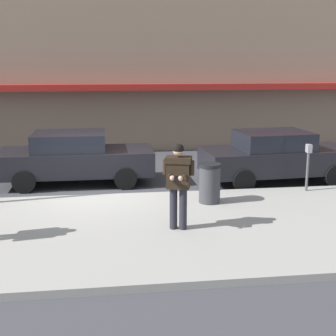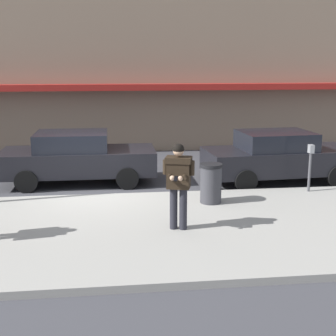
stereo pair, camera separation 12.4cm
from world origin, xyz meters
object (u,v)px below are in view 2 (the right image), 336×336
parking_meter (310,161)px  trash_bin (211,183)px  parked_sedan_mid (77,157)px  parked_sedan_far (279,156)px  man_texting_on_phone (178,177)px

parking_meter → trash_bin: parking_meter is taller
parked_sedan_mid → parked_sedan_far: size_ratio=0.98×
parking_meter → trash_bin: size_ratio=1.30×
parking_meter → trash_bin: bearing=-166.0°
man_texting_on_phone → trash_bin: 2.17m
parked_sedan_mid → trash_bin: parked_sedan_mid is taller
parked_sedan_far → man_texting_on_phone: bearing=-131.7°
parked_sedan_mid → trash_bin: (3.43, -2.86, -0.16)m
parked_sedan_far → man_texting_on_phone: (-3.62, -4.06, 0.46)m
parked_sedan_far → man_texting_on_phone: 5.45m
parking_meter → man_texting_on_phone: bearing=-147.4°
parked_sedan_mid → man_texting_on_phone: 5.23m
parked_sedan_far → parking_meter: parked_sedan_far is taller
trash_bin → parking_meter: bearing=14.0°
parked_sedan_far → parking_meter: bearing=-79.9°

